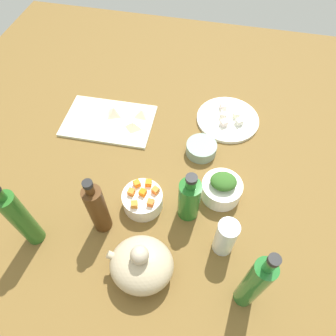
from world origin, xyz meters
TOP-DOWN VIEW (x-y plane):
  - tabletop at (0.00, 0.00)cm, footprint 190.00×190.00cm
  - cutting_board at (26.64, -19.17)cm, footprint 32.93×21.76cm
  - plate_tofu at (-16.12, -29.33)cm, footprint 22.81×22.81cm
  - bowl_greens at (-17.30, 2.95)cm, footprint 12.22×12.22cm
  - bowl_carrots at (5.19, 11.54)cm, footprint 12.00×12.00cm
  - bowl_small_side at (-8.81, -12.34)cm, footprint 10.29×10.29cm
  - teapot at (-0.45, 30.95)cm, footprint 17.90×15.20cm
  - bottle_0 at (32.25, 28.18)cm, footprint 4.96×4.96cm
  - bottle_1 at (-26.66, 31.76)cm, footprint 4.95×4.95cm
  - bottle_2 at (14.83, 20.41)cm, footprint 5.16×5.16cm
  - bottle_3 at (-8.53, 11.04)cm, footprint 6.32×6.32cm
  - drinking_glass_0 at (-19.87, 19.61)cm, footprint 5.68×5.68cm
  - carrot_cube_0 at (8.33, 11.62)cm, footprint 2.05×2.05cm
  - carrot_cube_1 at (1.98, 13.81)cm, footprint 1.93×1.93cm
  - carrot_cube_2 at (4.24, 7.51)cm, footprint 2.05×2.05cm
  - carrot_cube_3 at (6.34, 15.34)cm, footprint 2.21×2.21cm
  - carrot_cube_4 at (5.06, 11.05)cm, footprint 2.21×2.21cm
  - carrot_cube_5 at (7.53, 8.48)cm, footprint 2.54×2.54cm
  - carrot_cube_6 at (1.64, 9.52)cm, footprint 2.42×2.42cm
  - chopped_greens_mound at (-17.30, 2.95)cm, footprint 8.63×7.65cm
  - tofu_cube_0 at (-18.95, -30.69)cm, footprint 2.40×2.40cm
  - tofu_cube_1 at (-13.73, -33.74)cm, footprint 2.95×2.95cm
  - tofu_cube_2 at (-20.24, -27.20)cm, footprint 3.07×3.07cm
  - tofu_cube_3 at (-14.29, -29.36)cm, footprint 2.35×2.35cm
  - tofu_cube_4 at (-14.90, -25.50)cm, footprint 3.09×3.09cm
  - dumpling_0 at (25.46, -22.58)cm, footprint 6.78×7.09cm
  - dumpling_1 at (16.62, -17.28)cm, footprint 5.08×4.63cm
  - dumpling_2 at (15.22, -24.28)cm, footprint 7.06×7.06cm

SIDE VIEW (x-z plane):
  - tabletop at x=0.00cm, z-range 0.00..3.00cm
  - cutting_board at x=26.64cm, z-range 3.00..4.00cm
  - plate_tofu at x=-16.12cm, z-range 3.00..4.20cm
  - bowl_small_side at x=-8.81cm, z-range 3.00..7.04cm
  - dumpling_2 at x=15.22cm, z-range 4.00..6.33cm
  - tofu_cube_0 at x=-18.95cm, z-range 4.20..6.40cm
  - tofu_cube_1 at x=-13.73cm, z-range 4.20..6.40cm
  - tofu_cube_2 at x=-20.24cm, z-range 4.20..6.40cm
  - tofu_cube_3 at x=-14.29cm, z-range 4.20..6.40cm
  - tofu_cube_4 at x=-14.90cm, z-range 4.20..6.40cm
  - dumpling_1 at x=16.62cm, z-range 4.00..6.67cm
  - dumpling_0 at x=25.46cm, z-range 4.00..7.08cm
  - bowl_carrots at x=5.19cm, z-range 3.00..8.55cm
  - bowl_greens at x=-17.30cm, z-range 3.00..8.86cm
  - teapot at x=-0.45cm, z-range 1.19..15.84cm
  - carrot_cube_0 at x=8.33cm, z-range 8.55..10.35cm
  - carrot_cube_1 at x=1.98cm, z-range 8.55..10.35cm
  - carrot_cube_2 at x=4.24cm, z-range 8.55..10.35cm
  - carrot_cube_3 at x=6.34cm, z-range 8.55..10.35cm
  - carrot_cube_4 at x=5.06cm, z-range 8.55..10.35cm
  - carrot_cube_5 at x=7.53cm, z-range 8.55..10.35cm
  - carrot_cube_6 at x=1.64cm, z-range 8.55..10.35cm
  - drinking_glass_0 at x=-19.87cm, z-range 3.00..16.11cm
  - chopped_greens_mound at x=-17.30cm, z-range 8.86..12.39cm
  - bottle_3 at x=-8.53cm, z-range 1.46..20.36cm
  - bottle_2 at x=14.83cm, z-range 1.41..24.26cm
  - bottle_0 at x=32.25cm, z-range 1.27..28.14cm
  - bottle_1 at x=-26.66cm, z-range 0.96..30.06cm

